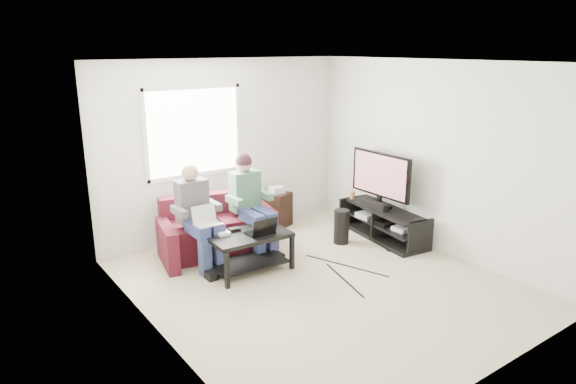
{
  "coord_description": "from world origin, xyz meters",
  "views": [
    {
      "loc": [
        -3.62,
        -4.36,
        2.77
      ],
      "look_at": [
        -0.04,
        0.6,
        1.02
      ],
      "focal_mm": 32.0,
      "sensor_mm": 36.0,
      "label": 1
    }
  ],
  "objects_px": {
    "coffee_table": "(249,243)",
    "subwoofer": "(341,227)",
    "end_table": "(277,208)",
    "sofa": "(217,231)",
    "tv_stand": "(383,225)",
    "tv": "(380,176)"
  },
  "relations": [
    {
      "from": "end_table",
      "to": "subwoofer",
      "type": "bearing_deg",
      "value": -74.28
    },
    {
      "from": "tv",
      "to": "end_table",
      "type": "bearing_deg",
      "value": 125.67
    },
    {
      "from": "subwoofer",
      "to": "tv",
      "type": "bearing_deg",
      "value": -12.88
    },
    {
      "from": "coffee_table",
      "to": "end_table",
      "type": "bearing_deg",
      "value": 43.45
    },
    {
      "from": "sofa",
      "to": "tv_stand",
      "type": "height_order",
      "value": "sofa"
    },
    {
      "from": "sofa",
      "to": "tv_stand",
      "type": "distance_m",
      "value": 2.44
    },
    {
      "from": "coffee_table",
      "to": "subwoofer",
      "type": "relative_size",
      "value": 2.08
    },
    {
      "from": "coffee_table",
      "to": "end_table",
      "type": "relative_size",
      "value": 1.62
    },
    {
      "from": "sofa",
      "to": "tv_stand",
      "type": "xyz_separation_m",
      "value": [
        2.21,
        -1.03,
        -0.08
      ]
    },
    {
      "from": "sofa",
      "to": "end_table",
      "type": "height_order",
      "value": "sofa"
    },
    {
      "from": "subwoofer",
      "to": "end_table",
      "type": "height_order",
      "value": "end_table"
    },
    {
      "from": "tv",
      "to": "subwoofer",
      "type": "bearing_deg",
      "value": 167.12
    },
    {
      "from": "coffee_table",
      "to": "subwoofer",
      "type": "xyz_separation_m",
      "value": [
        1.59,
        0.03,
        -0.12
      ]
    },
    {
      "from": "tv_stand",
      "to": "sofa",
      "type": "bearing_deg",
      "value": 155.09
    },
    {
      "from": "tv",
      "to": "end_table",
      "type": "relative_size",
      "value": 1.72
    },
    {
      "from": "coffee_table",
      "to": "subwoofer",
      "type": "bearing_deg",
      "value": 1.1
    },
    {
      "from": "sofa",
      "to": "end_table",
      "type": "bearing_deg",
      "value": 16.33
    },
    {
      "from": "sofa",
      "to": "tv",
      "type": "distance_m",
      "value": 2.48
    },
    {
      "from": "coffee_table",
      "to": "tv_stand",
      "type": "relative_size",
      "value": 0.69
    },
    {
      "from": "sofa",
      "to": "subwoofer",
      "type": "distance_m",
      "value": 1.79
    },
    {
      "from": "sofa",
      "to": "end_table",
      "type": "xyz_separation_m",
      "value": [
        1.28,
        0.37,
        -0.01
      ]
    },
    {
      "from": "tv",
      "to": "coffee_table",
      "type": "bearing_deg",
      "value": 177.17
    }
  ]
}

